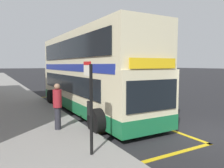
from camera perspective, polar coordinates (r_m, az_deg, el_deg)
ground_plane at (r=38.09m, az=-18.10°, el=0.87°), size 260.00×260.00×0.00m
double_decker_bus at (r=12.38m, az=-6.06°, el=2.30°), size 3.25×11.20×4.40m
bus_bay_markings at (r=12.58m, az=-5.85°, el=-7.12°), size 3.07×13.64×0.01m
bus_stop_sign at (r=6.08m, az=-5.83°, el=-4.17°), size 0.09×0.51×2.62m
parked_car_grey_kerbside at (r=37.63m, az=-10.26°, el=2.22°), size 2.09×4.20×1.62m
parked_car_grey_behind at (r=53.29m, az=-15.92°, el=2.94°), size 2.09×4.20×1.62m
parked_car_white_far at (r=44.08m, az=-13.19°, el=2.58°), size 2.09×4.20×1.62m
parked_car_white_ahead at (r=33.22m, az=-11.92°, el=1.81°), size 2.09×4.20×1.62m
pedestrian_further_back at (r=8.70m, az=-14.22°, el=-5.25°), size 0.34×0.34×1.81m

